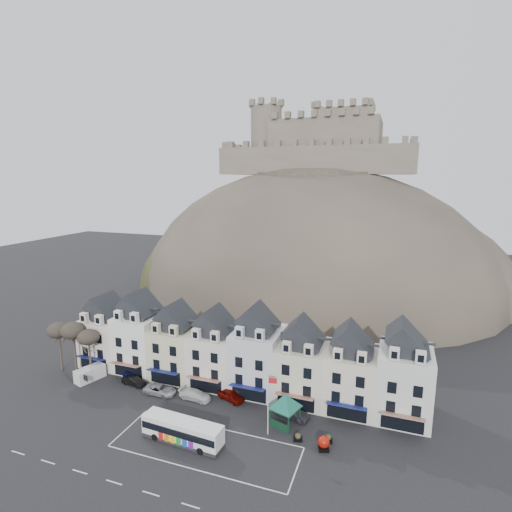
{
  "coord_description": "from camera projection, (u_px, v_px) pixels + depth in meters",
  "views": [
    {
      "loc": [
        21.67,
        -36.12,
        31.34
      ],
      "look_at": [
        0.17,
        24.0,
        18.65
      ],
      "focal_mm": 28.0,
      "sensor_mm": 36.0,
      "label": 1
    }
  ],
  "objects": [
    {
      "name": "planter_west",
      "position": [
        298.0,
        437.0,
        48.06
      ],
      "size": [
        1.15,
        0.78,
        1.05
      ],
      "rotation": [
        0.0,
        0.0,
        0.27
      ],
      "color": "black",
      "rests_on": "ground"
    },
    {
      "name": "car_silver",
      "position": [
        160.0,
        390.0,
        58.43
      ],
      "size": [
        4.78,
        2.26,
        1.34
      ],
      "primitive_type": "imported",
      "rotation": [
        0.0,
        0.0,
        1.56
      ],
      "color": "#A4A6AC",
      "rests_on": "ground"
    },
    {
      "name": "car_navy",
      "position": [
        130.0,
        375.0,
        63.08
      ],
      "size": [
        3.95,
        2.88,
        1.25
      ],
      "primitive_type": "imported",
      "rotation": [
        0.0,
        0.0,
        1.14
      ],
      "color": "#0D1245",
      "rests_on": "ground"
    },
    {
      "name": "flagpole",
      "position": [
        269.0,
        401.0,
        48.58
      ],
      "size": [
        1.13,
        0.23,
        7.84
      ],
      "rotation": [
        0.0,
        0.0,
        0.15
      ],
      "color": "silver",
      "rests_on": "ground"
    },
    {
      "name": "car_black",
      "position": [
        134.0,
        381.0,
        60.99
      ],
      "size": [
        4.04,
        1.79,
        1.29
      ],
      "primitive_type": "imported",
      "rotation": [
        0.0,
        0.0,
        1.46
      ],
      "color": "black",
      "rests_on": "ground"
    },
    {
      "name": "car_white",
      "position": [
        195.0,
        395.0,
        57.12
      ],
      "size": [
        4.88,
        2.22,
        1.38
      ],
      "primitive_type": "imported",
      "rotation": [
        0.0,
        0.0,
        1.51
      ],
      "color": "white",
      "rests_on": "ground"
    },
    {
      "name": "castle_hill",
      "position": [
        315.0,
        292.0,
        109.87
      ],
      "size": [
        100.0,
        76.0,
        68.0
      ],
      "color": "#3E3730",
      "rests_on": "ground"
    },
    {
      "name": "ground",
      "position": [
        186.0,
        450.0,
        46.62
      ],
      "size": [
        300.0,
        300.0,
        0.0
      ],
      "primitive_type": "plane",
      "color": "black",
      "rests_on": "ground"
    },
    {
      "name": "white_van",
      "position": [
        90.0,
        374.0,
        62.57
      ],
      "size": [
        3.18,
        4.83,
        2.03
      ],
      "rotation": [
        0.0,
        0.0,
        -0.3
      ],
      "color": "white",
      "rests_on": "ground"
    },
    {
      "name": "bus",
      "position": [
        183.0,
        430.0,
        47.71
      ],
      "size": [
        10.38,
        3.03,
        2.89
      ],
      "rotation": [
        0.0,
        0.0,
        -0.06
      ],
      "color": "#262628",
      "rests_on": "ground"
    },
    {
      "name": "bus_shelter",
      "position": [
        285.0,
        401.0,
        50.73
      ],
      "size": [
        6.41,
        6.41,
        4.26
      ],
      "rotation": [
        0.0,
        0.0,
        -0.3
      ],
      "color": "black",
      "rests_on": "ground"
    },
    {
      "name": "townhouse_terrace",
      "position": [
        238.0,
        352.0,
        60.29
      ],
      "size": [
        54.4,
        9.35,
        11.8
      ],
      "color": "white",
      "rests_on": "ground"
    },
    {
      "name": "planter_east",
      "position": [
        328.0,
        439.0,
        47.79
      ],
      "size": [
        1.15,
        0.75,
        1.08
      ],
      "rotation": [
        0.0,
        0.0,
        0.16
      ],
      "color": "black",
      "rests_on": "ground"
    },
    {
      "name": "coach_bay_markings",
      "position": [
        206.0,
        447.0,
        47.12
      ],
      "size": [
        22.0,
        7.5,
        0.01
      ],
      "primitive_type": "cube",
      "color": "silver",
      "rests_on": "ground"
    },
    {
      "name": "castle",
      "position": [
        321.0,
        144.0,
        108.74
      ],
      "size": [
        50.2,
        22.2,
        22.0
      ],
      "color": "#675C4E",
      "rests_on": "ground"
    },
    {
      "name": "tree_left_near",
      "position": [
        88.0,
        337.0,
        62.64
      ],
      "size": [
        3.43,
        3.43,
        7.84
      ],
      "color": "#3E3427",
      "rests_on": "ground"
    },
    {
      "name": "red_buoy",
      "position": [
        324.0,
        443.0,
        46.45
      ],
      "size": [
        1.48,
        1.48,
        1.73
      ],
      "rotation": [
        0.0,
        0.0,
        0.33
      ],
      "color": "black",
      "rests_on": "ground"
    },
    {
      "name": "car_maroon",
      "position": [
        231.0,
        395.0,
        56.89
      ],
      "size": [
        4.65,
        3.17,
        1.47
      ],
      "primitive_type": "imported",
      "rotation": [
        0.0,
        0.0,
        1.2
      ],
      "color": "#5C0A05",
      "rests_on": "ground"
    },
    {
      "name": "tree_left_mid",
      "position": [
        73.0,
        331.0,
        63.49
      ],
      "size": [
        3.78,
        3.78,
        8.64
      ],
      "color": "#3E3427",
      "rests_on": "ground"
    },
    {
      "name": "tree_left_far",
      "position": [
        58.0,
        331.0,
        64.55
      ],
      "size": [
        3.61,
        3.61,
        8.24
      ],
      "color": "#3E3427",
      "rests_on": "ground"
    },
    {
      "name": "car_charcoal",
      "position": [
        291.0,
        412.0,
        52.66
      ],
      "size": [
        4.97,
        2.67,
        1.55
      ],
      "primitive_type": "imported",
      "rotation": [
        0.0,
        0.0,
        1.34
      ],
      "color": "black",
      "rests_on": "ground"
    }
  ]
}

